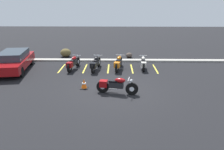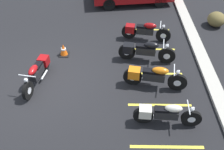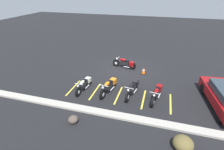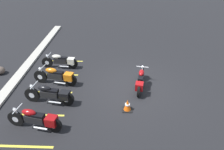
# 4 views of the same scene
# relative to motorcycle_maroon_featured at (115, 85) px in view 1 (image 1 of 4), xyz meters

# --- Properties ---
(ground) EXTENTS (60.00, 60.00, 0.00)m
(ground) POSITION_rel_motorcycle_maroon_featured_xyz_m (0.08, 0.29, -0.44)
(ground) COLOR black
(motorcycle_maroon_featured) EXTENTS (2.11, 0.72, 0.83)m
(motorcycle_maroon_featured) POSITION_rel_motorcycle_maroon_featured_xyz_m (0.00, 0.00, 0.00)
(motorcycle_maroon_featured) COLOR black
(motorcycle_maroon_featured) RESTS_ON ground
(parked_bike_0) EXTENTS (0.74, 2.14, 0.85)m
(parked_bike_0) POSITION_rel_motorcycle_maroon_featured_xyz_m (-2.86, 3.99, 0.01)
(parked_bike_0) COLOR black
(parked_bike_0) RESTS_ON ground
(parked_bike_1) EXTENTS (0.73, 2.23, 0.88)m
(parked_bike_1) POSITION_rel_motorcycle_maroon_featured_xyz_m (-1.32, 3.88, 0.02)
(parked_bike_1) COLOR black
(parked_bike_1) RESTS_ON ground
(parked_bike_2) EXTENTS (0.76, 2.21, 0.87)m
(parked_bike_2) POSITION_rel_motorcycle_maroon_featured_xyz_m (0.21, 4.03, 0.02)
(parked_bike_2) COLOR black
(parked_bike_2) RESTS_ON ground
(parked_bike_3) EXTENTS (0.57, 2.04, 0.80)m
(parked_bike_3) POSITION_rel_motorcycle_maroon_featured_xyz_m (1.90, 4.23, -0.02)
(parked_bike_3) COLOR black
(parked_bike_3) RESTS_ON ground
(car_red) EXTENTS (2.37, 4.51, 1.29)m
(car_red) POSITION_rel_motorcycle_maroon_featured_xyz_m (-6.76, 3.71, 0.24)
(car_red) COLOR black
(car_red) RESTS_ON ground
(concrete_curb) EXTENTS (18.00, 0.50, 0.12)m
(concrete_curb) POSITION_rel_motorcycle_maroon_featured_xyz_m (0.08, 6.27, -0.38)
(concrete_curb) COLOR #A8A399
(concrete_curb) RESTS_ON ground
(landscape_rock_0) EXTENTS (1.06, 1.03, 0.68)m
(landscape_rock_0) POSITION_rel_motorcycle_maroon_featured_xyz_m (-4.16, 7.57, -0.10)
(landscape_rock_0) COLOR brown
(landscape_rock_0) RESTS_ON ground
(landscape_rock_1) EXTENTS (0.69, 0.70, 0.41)m
(landscape_rock_1) POSITION_rel_motorcycle_maroon_featured_xyz_m (1.12, 7.37, -0.24)
(landscape_rock_1) COLOR #51443B
(landscape_rock_1) RESTS_ON ground
(traffic_cone) EXTENTS (0.40, 0.40, 0.52)m
(traffic_cone) POSITION_rel_motorcycle_maroon_featured_xyz_m (-1.65, 0.65, -0.20)
(traffic_cone) COLOR black
(traffic_cone) RESTS_ON ground
(stall_line_0) EXTENTS (0.10, 2.10, 0.00)m
(stall_line_0) POSITION_rel_motorcycle_maroon_featured_xyz_m (-3.73, 4.25, -0.44)
(stall_line_0) COLOR gold
(stall_line_0) RESTS_ON ground
(stall_line_1) EXTENTS (0.10, 2.10, 0.00)m
(stall_line_1) POSITION_rel_motorcycle_maroon_featured_xyz_m (-2.11, 4.25, -0.44)
(stall_line_1) COLOR gold
(stall_line_1) RESTS_ON ground
(stall_line_2) EXTENTS (0.10, 2.10, 0.00)m
(stall_line_2) POSITION_rel_motorcycle_maroon_featured_xyz_m (-0.48, 4.25, -0.44)
(stall_line_2) COLOR gold
(stall_line_2) RESTS_ON ground
(stall_line_3) EXTENTS (0.10, 2.10, 0.00)m
(stall_line_3) POSITION_rel_motorcycle_maroon_featured_xyz_m (1.14, 4.25, -0.44)
(stall_line_3) COLOR gold
(stall_line_3) RESTS_ON ground
(stall_line_4) EXTENTS (0.10, 2.10, 0.00)m
(stall_line_4) POSITION_rel_motorcycle_maroon_featured_xyz_m (2.77, 4.25, -0.44)
(stall_line_4) COLOR gold
(stall_line_4) RESTS_ON ground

